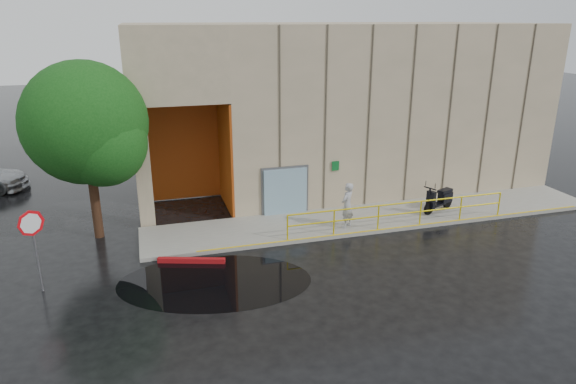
# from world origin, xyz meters

# --- Properties ---
(ground) EXTENTS (120.00, 120.00, 0.00)m
(ground) POSITION_xyz_m (0.00, 0.00, 0.00)
(ground) COLOR black
(ground) RESTS_ON ground
(sidewalk) EXTENTS (20.00, 3.00, 0.15)m
(sidewalk) POSITION_xyz_m (4.00, 4.50, 0.07)
(sidewalk) COLOR gray
(sidewalk) RESTS_ON ground
(building) EXTENTS (20.00, 10.17, 8.00)m
(building) POSITION_xyz_m (5.10, 10.98, 4.21)
(building) COLOR tan
(building) RESTS_ON ground
(guardrail) EXTENTS (9.56, 0.06, 1.03)m
(guardrail) POSITION_xyz_m (4.25, 3.15, 0.68)
(guardrail) COLOR yellow
(guardrail) RESTS_ON sidewalk
(person) EXTENTS (0.81, 0.78, 1.87)m
(person) POSITION_xyz_m (2.17, 3.71, 1.09)
(person) COLOR #ACABB0
(person) RESTS_ON sidewalk
(scooter) EXTENTS (1.96, 1.29, 1.48)m
(scooter) POSITION_xyz_m (6.77, 4.28, 1.00)
(scooter) COLOR black
(scooter) RESTS_ON sidewalk
(stop_sign) EXTENTS (0.70, 0.51, 2.76)m
(stop_sign) POSITION_xyz_m (-9.00, 1.79, 1.99)
(stop_sign) COLOR slate
(stop_sign) RESTS_ON ground
(red_curb) EXTENTS (2.34, 0.91, 0.18)m
(red_curb) POSITION_xyz_m (-4.24, 2.50, 0.09)
(red_curb) COLOR #9E0F13
(red_curb) RESTS_ON ground
(puddle) EXTENTS (7.03, 5.14, 0.01)m
(puddle) POSITION_xyz_m (-3.65, 0.89, 0.00)
(puddle) COLOR black
(puddle) RESTS_ON ground
(tree_near) EXTENTS (4.57, 4.57, 6.86)m
(tree_near) POSITION_xyz_m (-7.35, 5.70, 4.39)
(tree_near) COLOR black
(tree_near) RESTS_ON ground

